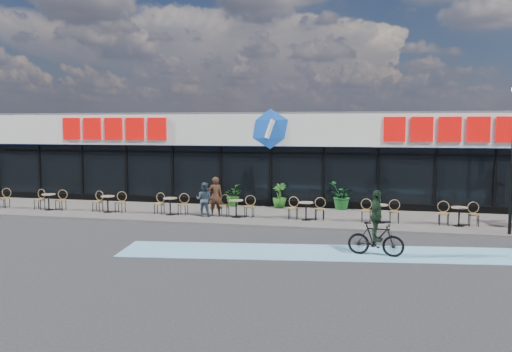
# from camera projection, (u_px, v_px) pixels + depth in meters

# --- Properties ---
(ground) EXTENTS (120.00, 120.00, 0.00)m
(ground) POSITION_uv_depth(u_px,v_px,m) (233.00, 237.00, 19.23)
(ground) COLOR #28282B
(ground) RESTS_ON ground
(sidewalk) EXTENTS (44.00, 5.00, 0.10)m
(sidewalk) POSITION_uv_depth(u_px,v_px,m) (260.00, 216.00, 23.60)
(sidewalk) COLOR #615C56
(sidewalk) RESTS_ON ground
(bike_lane) EXTENTS (14.17, 4.13, 0.01)m
(bike_lane) POSITION_uv_depth(u_px,v_px,m) (344.00, 253.00, 16.89)
(bike_lane) COLOR #6CADCC
(bike_lane) RESTS_ON ground
(building) EXTENTS (30.60, 6.57, 4.75)m
(building) POSITION_uv_depth(u_px,v_px,m) (282.00, 156.00, 28.65)
(building) COLOR black
(building) RESTS_ON ground
(bistro_set_1) EXTENTS (1.54, 0.62, 0.90)m
(bistro_set_1) POSITION_uv_depth(u_px,v_px,m) (50.00, 200.00, 24.88)
(bistro_set_1) COLOR #9E8565
(bistro_set_1) RESTS_ON sidewalk
(bistro_set_2) EXTENTS (1.54, 0.62, 0.90)m
(bistro_set_2) POSITION_uv_depth(u_px,v_px,m) (109.00, 202.00, 24.23)
(bistro_set_2) COLOR #9E8565
(bistro_set_2) RESTS_ON sidewalk
(bistro_set_3) EXTENTS (1.54, 0.62, 0.90)m
(bistro_set_3) POSITION_uv_depth(u_px,v_px,m) (171.00, 204.00, 23.57)
(bistro_set_3) COLOR #9E8565
(bistro_set_3) RESTS_ON sidewalk
(bistro_set_4) EXTENTS (1.54, 0.62, 0.90)m
(bistro_set_4) POSITION_uv_depth(u_px,v_px,m) (237.00, 206.00, 22.91)
(bistro_set_4) COLOR #9E8565
(bistro_set_4) RESTS_ON sidewalk
(bistro_set_5) EXTENTS (1.54, 0.62, 0.90)m
(bistro_set_5) POSITION_uv_depth(u_px,v_px,m) (306.00, 209.00, 22.25)
(bistro_set_5) COLOR #9E8565
(bistro_set_5) RESTS_ON sidewalk
(bistro_set_6) EXTENTS (1.54, 0.62, 0.90)m
(bistro_set_6) POSITION_uv_depth(u_px,v_px,m) (380.00, 211.00, 21.59)
(bistro_set_6) COLOR #9E8565
(bistro_set_6) RESTS_ON sidewalk
(bistro_set_7) EXTENTS (1.54, 0.62, 0.90)m
(bistro_set_7) POSITION_uv_depth(u_px,v_px,m) (459.00, 214.00, 20.94)
(bistro_set_7) COLOR #9E8565
(bistro_set_7) RESTS_ON sidewalk
(potted_plant_left) EXTENTS (1.16, 1.22, 1.05)m
(potted_plant_left) POSITION_uv_depth(u_px,v_px,m) (232.00, 195.00, 26.04)
(potted_plant_left) COLOR #1E5217
(potted_plant_left) RESTS_ON sidewalk
(potted_plant_mid) EXTENTS (0.82, 0.82, 1.17)m
(potted_plant_mid) POSITION_uv_depth(u_px,v_px,m) (280.00, 196.00, 25.40)
(potted_plant_mid) COLOR #1F4E16
(potted_plant_mid) RESTS_ON sidewalk
(potted_plant_right) EXTENTS (1.43, 1.49, 1.28)m
(potted_plant_right) POSITION_uv_depth(u_px,v_px,m) (341.00, 196.00, 24.91)
(potted_plant_right) COLOR #164E1D
(potted_plant_right) RESTS_ON sidewalk
(patron_left) EXTENTS (0.72, 0.60, 1.69)m
(patron_left) POSITION_uv_depth(u_px,v_px,m) (215.00, 196.00, 23.19)
(patron_left) COLOR #3D2416
(patron_left) RESTS_ON sidewalk
(patron_right) EXTENTS (0.72, 0.57, 1.46)m
(patron_right) POSITION_uv_depth(u_px,v_px,m) (204.00, 199.00, 23.04)
(patron_right) COLOR #2E3A48
(patron_right) RESTS_ON sidewalk
(cyclist_a) EXTENTS (1.77, 0.97, 2.03)m
(cyclist_a) POSITION_uv_depth(u_px,v_px,m) (376.00, 230.00, 16.46)
(cyclist_a) COLOR black
(cyclist_a) RESTS_ON ground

